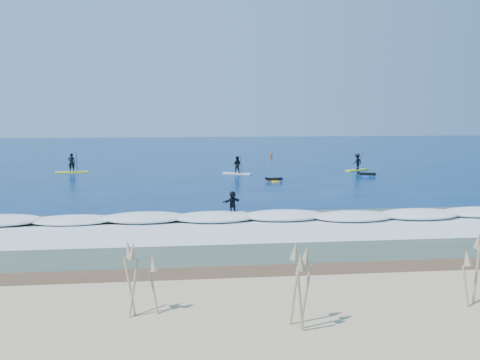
{
  "coord_description": "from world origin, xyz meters",
  "views": [
    {
      "loc": [
        -4.89,
        -39.89,
        6.38
      ],
      "look_at": [
        -0.13,
        2.82,
        0.6
      ],
      "focal_mm": 40.0,
      "sensor_mm": 36.0,
      "label": 1
    }
  ],
  "objects": [
    {
      "name": "wave_surfer",
      "position": [
        -1.92,
        -9.23,
        0.82
      ],
      "size": [
        1.97,
        1.54,
        1.44
      ],
      "rotation": [
        0.0,
        0.0,
        0.57
      ],
      "color": "silver",
      "rests_on": "breaking_wave"
    },
    {
      "name": "shallow_water",
      "position": [
        0.0,
        -14.0,
        0.01
      ],
      "size": [
        90.0,
        13.0,
        0.01
      ],
      "primitive_type": "cube",
      "color": "#36493B",
      "rests_on": "ground"
    },
    {
      "name": "sup_paddler_left",
      "position": [
        -15.73,
        14.68,
        0.7
      ],
      "size": [
        3.29,
        1.22,
        2.26
      ],
      "rotation": [
        0.0,
        0.0,
        0.13
      ],
      "color": "yellow",
      "rests_on": "ground"
    },
    {
      "name": "sup_paddler_center",
      "position": [
        0.57,
        11.69,
        0.75
      ],
      "size": [
        2.89,
        1.87,
        2.0
      ],
      "rotation": [
        0.0,
        0.0,
        -0.44
      ],
      "color": "white",
      "rests_on": "ground"
    },
    {
      "name": "dune_grass",
      "position": [
        0.0,
        -27.0,
        1.85
      ],
      "size": [
        40.0,
        4.0,
        1.7
      ],
      "primitive_type": null,
      "color": "tan",
      "rests_on": "dune"
    },
    {
      "name": "ground",
      "position": [
        0.0,
        0.0,
        0.0
      ],
      "size": [
        160.0,
        160.0,
        0.0
      ],
      "primitive_type": "plane",
      "color": "#041E4B",
      "rests_on": "ground"
    },
    {
      "name": "wet_sand_strip",
      "position": [
        0.0,
        -21.5,
        0.0
      ],
      "size": [
        90.0,
        5.0,
        0.08
      ],
      "primitive_type": "cube",
      "color": "#503725",
      "rests_on": "ground"
    },
    {
      "name": "breaking_wave",
      "position": [
        0.0,
        -10.0,
        0.0
      ],
      "size": [
        40.0,
        6.0,
        0.3
      ],
      "primitive_type": "cube",
      "color": "white",
      "rests_on": "ground"
    },
    {
      "name": "sup_paddler_right",
      "position": [
        13.22,
        13.23,
        0.79
      ],
      "size": [
        2.88,
        2.03,
        2.03
      ],
      "rotation": [
        0.0,
        0.0,
        0.51
      ],
      "color": "yellow",
      "rests_on": "ground"
    },
    {
      "name": "whitewater",
      "position": [
        0.0,
        -13.0,
        0.0
      ],
      "size": [
        34.0,
        5.0,
        0.02
      ],
      "primitive_type": "cube",
      "color": "silver",
      "rests_on": "ground"
    },
    {
      "name": "marker_buoy",
      "position": [
        6.97,
        29.34,
        0.31
      ],
      "size": [
        0.3,
        0.3,
        0.72
      ],
      "rotation": [
        0.0,
        0.0,
        -0.22
      ],
      "color": "#CF4712",
      "rests_on": "ground"
    },
    {
      "name": "prone_paddler_far",
      "position": [
        12.56,
        8.55,
        0.16
      ],
      "size": [
        1.71,
        2.27,
        0.46
      ],
      "rotation": [
        0.0,
        0.0,
        1.19
      ],
      "color": "blue",
      "rests_on": "ground"
    },
    {
      "name": "prone_paddler_near",
      "position": [
        3.19,
        5.97,
        0.14
      ],
      "size": [
        1.6,
        2.05,
        0.42
      ],
      "rotation": [
        0.0,
        0.0,
        1.68
      ],
      "color": "yellow",
      "rests_on": "ground"
    },
    {
      "name": "dune",
      "position": [
        0.0,
        -27.0,
        0.0
      ],
      "size": [
        90.0,
        7.0,
        2.0
      ],
      "primitive_type": "cube",
      "color": "tan",
      "rests_on": "ground"
    }
  ]
}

